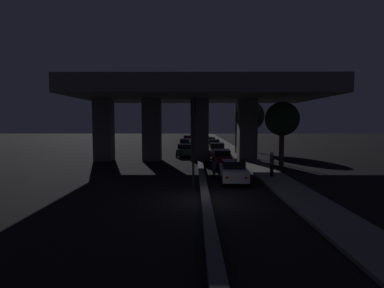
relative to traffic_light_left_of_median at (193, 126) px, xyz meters
name	(u,v)px	position (x,y,z in m)	size (l,w,h in m)	color
ground_plane	(205,200)	(0.63, -3.03, -3.90)	(200.00, 200.00, 0.00)	black
median_divider	(198,146)	(0.63, 31.97, -3.70)	(0.45, 126.00, 0.39)	#4C4C51
sidewalk_right	(234,150)	(5.86, 24.97, -3.82)	(2.29, 126.00, 0.16)	slate
elevated_overpass	(196,96)	(0.30, 13.71, 3.11)	(25.60, 13.85, 9.27)	#5B5956
traffic_light_left_of_median	(193,126)	(0.00, 0.00, 0.00)	(0.30, 0.49, 5.75)	black
street_lamp	(234,122)	(5.27, 20.77, 0.34)	(1.93, 0.32, 7.12)	#2D2D30
car_white_lead	(233,171)	(2.73, 1.77, -3.12)	(1.94, 4.23, 1.54)	silver
car_dark_red_second	(222,157)	(2.70, 9.92, -3.09)	(1.93, 4.65, 1.55)	#591414
car_silver_third	(217,150)	(2.77, 17.01, -3.00)	(2.14, 4.79, 1.70)	gray
car_taxi_yellow_fourth	(214,146)	(2.83, 23.51, -3.00)	(1.91, 4.35, 1.75)	gold
car_white_fifth	(210,142)	(2.63, 31.19, -3.02)	(2.10, 4.67, 1.71)	silver
car_dark_blue_sixth	(207,141)	(2.52, 37.70, -3.16)	(1.88, 4.48, 1.47)	#141938
car_dark_green_lead_oncoming	(184,150)	(-1.17, 17.84, -3.14)	(1.97, 3.99, 1.51)	black
car_dark_red_second_oncoming	(185,144)	(-1.33, 27.32, -3.03)	(1.94, 4.28, 1.66)	#591414
car_silver_third_oncoming	(188,139)	(-1.24, 40.93, -3.06)	(1.93, 4.12, 1.60)	gray
motorcycle_blue_filtering_near	(214,169)	(1.57, 4.22, -3.31)	(0.33, 1.71, 1.37)	black
motorcycle_red_filtering_mid	(209,158)	(1.50, 11.05, -3.30)	(0.33, 1.91, 1.39)	black
motorcycle_white_filtering_far	(206,153)	(1.47, 16.16, -3.30)	(0.34, 1.84, 1.40)	black
pedestrian_on_sidewalk	(272,164)	(5.75, 3.25, -2.80)	(0.31, 0.31, 1.82)	black
roadside_tree_kerbside_near	(282,119)	(8.25, 9.45, 0.52)	(3.17, 3.17, 6.06)	#38281C
roadside_tree_kerbside_mid	(249,116)	(7.99, 24.82, 1.21)	(4.35, 4.35, 7.31)	#2D2116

